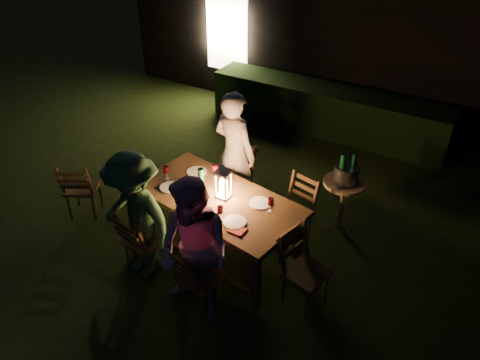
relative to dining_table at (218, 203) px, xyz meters
The scene contains 29 objects.
garden_envelope 6.12m from the dining_table, 86.09° to the left, with size 40.00×40.00×3.20m.
dining_table is the anchor object (origin of this frame).
chair_near_left 1.01m from the dining_table, 130.35° to the right, with size 0.46×0.48×0.90m.
chair_near_right 1.00m from the dining_table, 69.75° to the right, with size 0.50×0.53×0.94m.
chair_far_left 0.99m from the dining_table, 110.22° to the left, with size 0.53×0.56×1.01m.
chair_far_right 1.05m from the dining_table, 44.31° to the left, with size 0.49×0.52×0.90m.
chair_end 1.31m from the dining_table, ahead, with size 0.54×0.51×0.93m.
chair_spare 2.04m from the dining_table, behind, with size 0.56×0.57×0.90m.
person_house_side 0.94m from the dining_table, 108.72° to the left, with size 0.63×0.41×1.72m, color #F4E1D0.
person_opp_right 0.94m from the dining_table, 71.28° to the right, with size 0.80×0.62×1.65m, color #C184B6.
person_opp_left 0.94m from the dining_table, 128.80° to the right, with size 1.03×0.59×1.59m, color #2D5B34.
lantern 0.25m from the dining_table, 34.96° to the left, with size 0.16×0.16×0.35m.
plate_far_left 0.60m from the dining_table, 148.16° to the left, with size 0.25×0.25×0.01m, color white.
plate_near_left 0.60m from the dining_table, 168.24° to the right, with size 0.25×0.25×0.01m, color white.
plate_far_right 0.51m from the dining_table, 16.02° to the left, with size 0.25×0.25×0.01m, color white.
plate_near_right 0.51m from the dining_table, 36.09° to the right, with size 0.25×0.25×0.01m, color white.
wineglass_a 0.44m from the dining_table, 126.94° to the left, with size 0.06×0.06×0.18m, color #59070F, non-canonical shape.
wineglass_b 0.75m from the dining_table, behind, with size 0.06×0.06×0.18m, color #59070F, non-canonical shape.
wineglass_c 0.44m from the dining_table, 53.06° to the right, with size 0.06×0.06×0.18m, color #59070F, non-canonical shape.
wineglass_d 0.67m from the dining_table, ahead, with size 0.06×0.06×0.18m, color #59070F, non-canonical shape.
wineglass_e 0.36m from the dining_table, 118.47° to the right, with size 0.06×0.06×0.18m, color silver, non-canonical shape.
bottle_table 0.33m from the dining_table, 169.96° to the left, with size 0.07×0.07×0.28m, color #0F471E.
napkin_left 0.36m from the dining_table, 125.15° to the right, with size 0.18×0.14×0.01m, color red.
napkin_right 0.63m from the dining_table, 38.65° to the right, with size 0.18×0.14×0.01m, color red.
phone 0.69m from the dining_table, 164.22° to the right, with size 0.14×0.07×0.01m, color black.
side_table 1.63m from the dining_table, 46.99° to the left, with size 0.53×0.53×0.72m.
ice_bucket 1.63m from the dining_table, 46.99° to the left, with size 0.30×0.30×0.22m, color #A5A8AD.
bottle_bucket_a 1.57m from the dining_table, 47.33° to the left, with size 0.07×0.07×0.32m, color #0F471E.
bottle_bucket_b 1.70m from the dining_table, 46.68° to the left, with size 0.07×0.07×0.32m, color #0F471E.
Camera 1 is at (1.97, -3.49, 3.97)m, focal length 35.00 mm.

